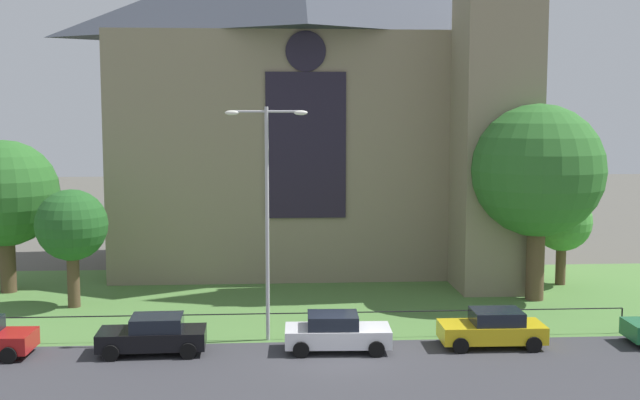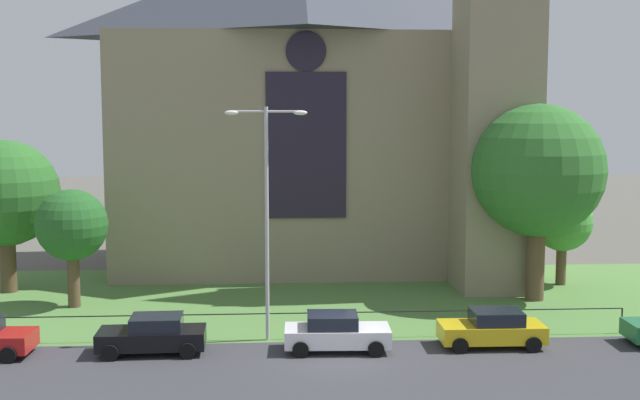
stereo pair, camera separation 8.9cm
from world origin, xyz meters
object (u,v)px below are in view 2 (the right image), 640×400
(church_building, at_px, (315,100))
(parked_car_yellow, at_px, (492,329))
(streetlamp_near, at_px, (267,197))
(tree_right_near, at_px, (538,171))
(parked_car_black, at_px, (153,335))
(tree_left_near, at_px, (72,226))
(tree_left_far, at_px, (5,194))
(tree_right_far, at_px, (562,222))
(parked_car_white, at_px, (336,332))

(church_building, bearing_deg, parked_car_yellow, -70.80)
(streetlamp_near, bearing_deg, tree_right_near, 25.38)
(streetlamp_near, relative_size, parked_car_black, 2.29)
(tree_left_near, relative_size, tree_left_far, 0.72)
(tree_right_far, bearing_deg, church_building, 153.80)
(parked_car_black, height_order, parked_car_yellow, same)
(tree_right_near, bearing_deg, parked_car_black, -156.09)
(tree_left_near, bearing_deg, streetlamp_near, -33.75)
(tree_right_near, distance_m, parked_car_white, 14.73)
(tree_right_far, bearing_deg, streetlamp_near, -148.54)
(tree_left_far, xyz_separation_m, parked_car_white, (16.52, -11.60, -4.50))
(tree_right_far, relative_size, parked_car_black, 1.22)
(tree_left_near, relative_size, parked_car_yellow, 1.37)
(streetlamp_near, height_order, parked_car_yellow, streetlamp_near)
(church_building, relative_size, tree_left_near, 4.48)
(church_building, xyz_separation_m, parked_car_white, (-0.14, -18.15, -9.53))
(tree_left_far, distance_m, tree_right_far, 30.03)
(church_building, height_order, tree_left_near, church_building)
(church_building, distance_m, tree_right_far, 16.32)
(church_building, height_order, tree_right_far, church_building)
(tree_left_near, bearing_deg, parked_car_yellow, -22.85)
(church_building, distance_m, tree_left_near, 17.18)
(streetlamp_near, relative_size, parked_car_yellow, 2.31)
(tree_left_far, distance_m, parked_car_yellow, 26.00)
(tree_left_far, relative_size, tree_right_far, 1.56)
(tree_left_far, xyz_separation_m, tree_right_far, (29.98, -0.00, -1.76))
(parked_car_yellow, bearing_deg, tree_left_far, -25.68)
(church_building, bearing_deg, tree_right_far, -26.20)
(tree_left_far, relative_size, parked_car_yellow, 1.91)
(tree_right_far, xyz_separation_m, parked_car_white, (-13.46, -11.60, -2.74))
(tree_left_near, xyz_separation_m, tree_left_far, (-4.27, 3.56, 1.24))
(parked_car_black, xyz_separation_m, parked_car_white, (7.27, -0.10, 0.00))
(tree_right_near, distance_m, parked_car_black, 20.62)
(streetlamp_near, bearing_deg, parked_car_white, -31.59)
(church_building, relative_size, tree_right_far, 5.03)
(tree_left_far, relative_size, parked_car_white, 1.90)
(parked_car_black, bearing_deg, tree_left_near, -59.35)
(tree_right_far, distance_m, parked_car_yellow, 13.70)
(tree_left_near, bearing_deg, parked_car_black, -57.87)
(tree_right_near, bearing_deg, church_building, 136.79)
(church_building, height_order, parked_car_white, church_building)
(tree_left_near, distance_m, tree_left_far, 5.69)
(tree_right_near, xyz_separation_m, parked_car_black, (-18.09, -8.02, -5.82))
(streetlamp_near, bearing_deg, tree_left_far, 144.26)
(tree_right_near, distance_m, tree_left_near, 23.21)
(parked_car_black, bearing_deg, parked_car_white, 177.70)
(tree_left_near, distance_m, tree_right_far, 25.96)
(tree_left_far, height_order, parked_car_white, tree_left_far)
(tree_right_far, height_order, streetlamp_near, streetlamp_near)
(tree_left_near, height_order, tree_left_far, tree_left_far)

